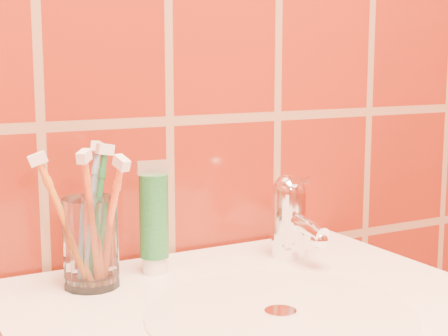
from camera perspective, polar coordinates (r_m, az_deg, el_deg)
glass_tumbler at (r=0.86m, az=-11.02°, el=-6.11°), size 0.08×0.08×0.11m
toothpaste_tube at (r=0.90m, az=-5.84°, el=-4.40°), size 0.04×0.04×0.15m
faucet at (r=0.97m, az=5.55°, el=-3.81°), size 0.05×0.11×0.12m
toothbrush_0 at (r=0.85m, az=-13.01°, el=-4.48°), size 0.11×0.10×0.18m
toothbrush_1 at (r=0.87m, az=-10.53°, el=-3.85°), size 0.06×0.06×0.18m
toothbrush_2 at (r=0.84m, az=-10.93°, el=-4.39°), size 0.09×0.09×0.19m
toothbrush_3 at (r=0.84m, az=-9.50°, el=-4.60°), size 0.07×0.14×0.19m
toothbrush_4 at (r=0.89m, az=-10.97°, el=-3.71°), size 0.13×0.13×0.19m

